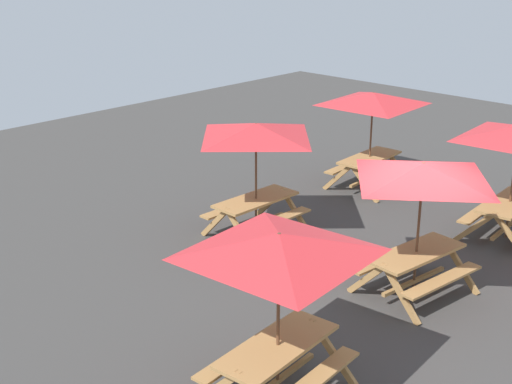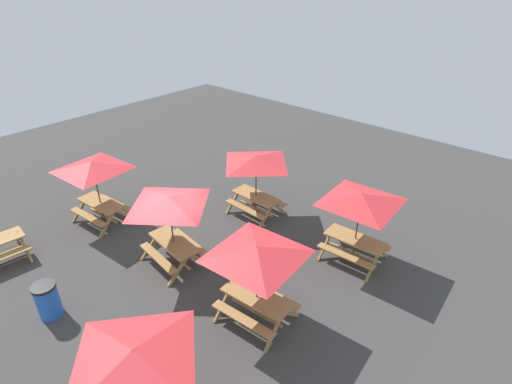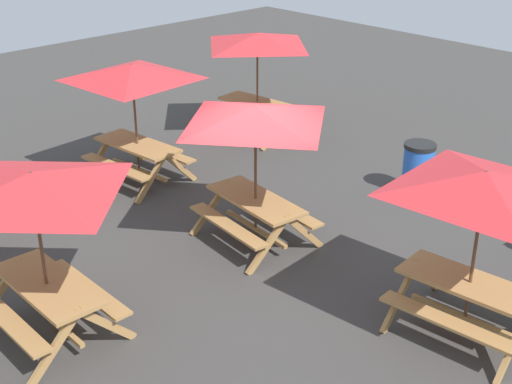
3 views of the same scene
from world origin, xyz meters
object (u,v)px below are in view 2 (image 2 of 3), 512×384
Objects in this scene: picnic_table_4 at (135,362)px; picnic_table_5 at (93,170)px; picnic_table_2 at (256,164)px; trash_bin_blue at (48,300)px; picnic_table_1 at (169,206)px; picnic_table_6 at (257,257)px; picnic_table_0 at (361,203)px.

picnic_table_4 and picnic_table_5 have the same top height.
trash_bin_blue is (-0.74, -7.11, -1.49)m from picnic_table_2.
picnic_table_2 is at bearing 84.07° from trash_bin_blue.
picnic_table_1 is 3.70m from picnic_table_5.
picnic_table_6 is at bearing -47.31° from picnic_table_2.
trash_bin_blue is at bearing -144.89° from picnic_table_6.
picnic_table_6 is at bearing -102.86° from picnic_table_0.
picnic_table_2 is at bearing 111.62° from picnic_table_4.
picnic_table_0 is 1.21× the size of picnic_table_2.
picnic_table_0 is at bearing 49.89° from picnic_table_1.
picnic_table_0 is 2.88× the size of trash_bin_blue.
picnic_table_1 and picnic_table_2 have the same top height.
picnic_table_2 is (0.01, 3.66, 0.00)m from picnic_table_1.
picnic_table_0 and picnic_table_5 have the same top height.
picnic_table_6 is (-0.31, 3.47, 0.00)m from picnic_table_4.
trash_bin_blue is at bearing -52.19° from picnic_table_5.
picnic_table_1 is 0.83× the size of picnic_table_6.
picnic_table_5 is at bearing -132.40° from picnic_table_2.
picnic_table_0 is 1.00× the size of picnic_table_5.
picnic_table_0 is at bearing 75.88° from picnic_table_6.
picnic_table_0 reaches higher than trash_bin_blue.
picnic_table_4 is at bearing -89.60° from picnic_table_6.
picnic_table_2 and picnic_table_6 have the same top height.
picnic_table_4 is at bearing -62.22° from picnic_table_2.
picnic_table_1 is at bearing -1.14° from picnic_table_5.
picnic_table_4 is (3.63, -7.20, 0.00)m from picnic_table_2.
picnic_table_1 is at bearing -140.36° from picnic_table_0.
picnic_table_0 is 1.00× the size of picnic_table_6.
picnic_table_6 is (3.32, -0.06, 0.00)m from picnic_table_1.
trash_bin_blue is (-4.67, -7.14, -1.49)m from picnic_table_0.
picnic_table_4 is 3.49m from picnic_table_6.
picnic_table_1 and picnic_table_4 have the same top height.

